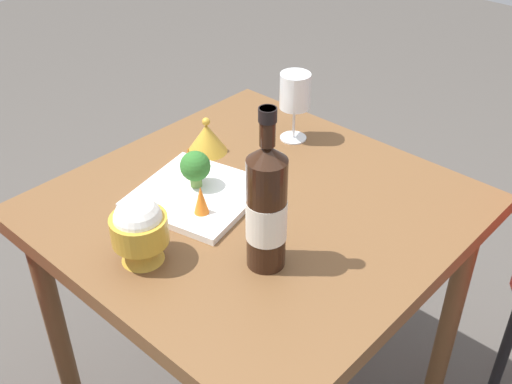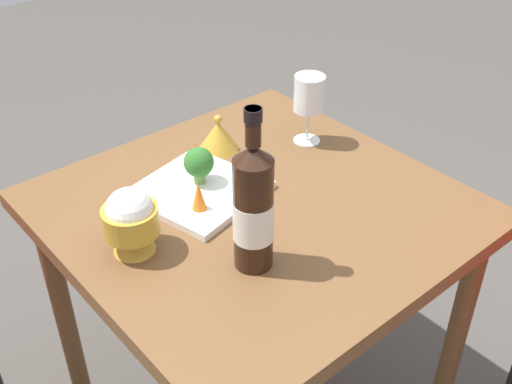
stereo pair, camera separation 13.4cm
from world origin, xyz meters
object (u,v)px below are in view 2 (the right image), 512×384
Objects in this scene: carrot_garnish_left at (195,157)px; carrot_garnish_right at (199,196)px; rice_bowl at (131,220)px; wine_bottle at (253,208)px; rice_bowl_lid at (218,135)px; broccoli_floret at (199,163)px; serving_plate at (199,190)px; wine_glass at (309,95)px.

carrot_garnish_right is at bearing -33.18° from carrot_garnish_left.
carrot_garnish_left is at bearing 119.12° from rice_bowl.
carrot_garnish_left reaches higher than carrot_garnish_right.
rice_bowl_lid is (-0.39, 0.22, -0.09)m from wine_bottle.
wine_bottle is 3.87× the size of broccoli_floret.
wine_bottle reaches higher than carrot_garnish_right.
serving_plate is (-0.08, 0.21, -0.07)m from rice_bowl.
serving_plate is at bearing -43.84° from broccoli_floret.
serving_plate is at bearing -50.65° from rice_bowl_lid.
rice_bowl reaches higher than carrot_garnish_left.
wine_glass is 1.79× the size of rice_bowl_lid.
serving_plate is 3.49× the size of broccoli_floret.
rice_bowl is at bearing -70.37° from serving_plate.
carrot_garnish_left is (-0.05, 0.02, -0.01)m from broccoli_floret.
wine_glass reaches higher than rice_bowl.
rice_bowl is 2.03× the size of carrot_garnish_left.
broccoli_floret is at bearing -51.55° from rice_bowl_lid.
rice_bowl_lid is 0.33× the size of serving_plate.
rice_bowl_lid is 1.43× the size of carrot_garnish_left.
serving_plate is 4.61× the size of carrot_garnish_right.
serving_plate is 0.09m from carrot_garnish_right.
rice_bowl_lid reaches higher than carrot_garnish_left.
wine_glass is 0.34m from broccoli_floret.
rice_bowl is 0.25m from broccoli_floret.
wine_bottle is 4.77× the size of carrot_garnish_left.
broccoli_floret is (-0.09, 0.23, -0.01)m from rice_bowl.
carrot_garnish_right is at bearing -34.70° from serving_plate.
carrot_garnish_left is (-0.32, 0.10, -0.08)m from wine_bottle.
carrot_garnish_left is (0.06, -0.12, 0.01)m from rice_bowl_lid.
wine_bottle reaches higher than rice_bowl_lid.
broccoli_floret reaches higher than serving_plate.
rice_bowl_lid is 1.54× the size of carrot_garnish_right.
broccoli_floret reaches higher than carrot_garnish_right.
wine_bottle is 0.49m from wine_glass.
wine_bottle reaches higher than wine_glass.
wine_bottle is 0.35m from carrot_garnish_left.
serving_plate is (0.13, -0.16, -0.03)m from rice_bowl_lid.
rice_bowl is at bearing -86.27° from carrot_garnish_right.
serving_plate is 0.09m from carrot_garnish_left.
carrot_garnish_left is at bearing -61.51° from rice_bowl_lid.
carrot_garnish_right is at bearing -46.17° from rice_bowl_lid.
wine_bottle is 0.29m from broccoli_floret.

